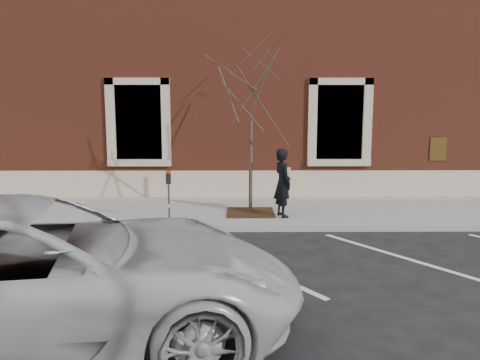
{
  "coord_description": "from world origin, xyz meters",
  "views": [
    {
      "loc": [
        -0.08,
        -10.54,
        2.79
      ],
      "look_at": [
        0.0,
        0.6,
        1.1
      ],
      "focal_mm": 35.0,
      "sensor_mm": 36.0,
      "label": 1
    }
  ],
  "objects_px": {
    "sapling": "(251,93)",
    "man": "(283,183)",
    "parking_meter": "(169,187)",
    "white_truck": "(29,275)"
  },
  "relations": [
    {
      "from": "sapling",
      "to": "man",
      "type": "bearing_deg",
      "value": -26.14
    },
    {
      "from": "man",
      "to": "sapling",
      "type": "height_order",
      "value": "sapling"
    },
    {
      "from": "man",
      "to": "sapling",
      "type": "bearing_deg",
      "value": 44.26
    },
    {
      "from": "parking_meter",
      "to": "white_truck",
      "type": "bearing_deg",
      "value": -106.44
    },
    {
      "from": "white_truck",
      "to": "sapling",
      "type": "bearing_deg",
      "value": -35.04
    },
    {
      "from": "sapling",
      "to": "white_truck",
      "type": "xyz_separation_m",
      "value": [
        -2.77,
        -6.53,
        -2.29
      ]
    },
    {
      "from": "man",
      "to": "white_truck",
      "type": "bearing_deg",
      "value": 130.42
    },
    {
      "from": "sapling",
      "to": "white_truck",
      "type": "relative_size",
      "value": 0.68
    },
    {
      "from": "man",
      "to": "sapling",
      "type": "xyz_separation_m",
      "value": [
        -0.78,
        0.38,
        2.18
      ]
    },
    {
      "from": "man",
      "to": "white_truck",
      "type": "relative_size",
      "value": 0.26
    }
  ]
}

